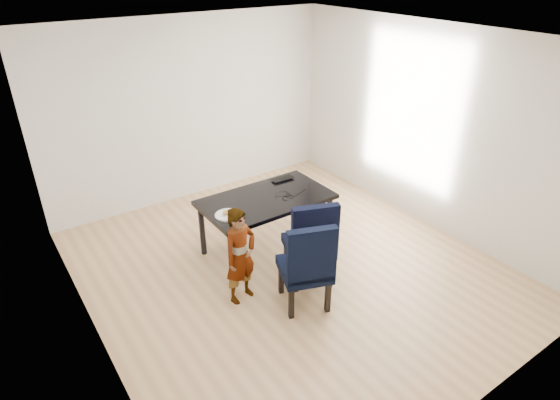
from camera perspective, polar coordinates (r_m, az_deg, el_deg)
floor at (r=5.80m, az=1.14°, el=-8.25°), size 4.50×5.00×0.01m
ceiling at (r=4.73m, az=1.46°, el=19.25°), size 4.50×5.00×0.01m
wall_back at (r=7.17m, az=-10.76°, el=10.69°), size 4.50×0.01×2.70m
wall_front at (r=3.68m, az=25.15°, el=-9.39°), size 4.50×0.01×2.70m
wall_left at (r=4.34m, az=-23.65°, el=-3.16°), size 0.01×5.00×2.70m
wall_right at (r=6.61m, az=17.48°, el=8.42°), size 0.01×5.00×2.70m
dining_table at (r=5.93m, az=-1.66°, el=-2.93°), size 1.60×0.90×0.75m
chair_left at (r=4.98m, az=3.02°, el=-7.54°), size 0.66×0.68×1.06m
chair_right at (r=5.34m, az=3.51°, el=-4.75°), size 0.68×0.69×1.08m
child at (r=5.04m, az=-4.85°, el=-6.78°), size 0.46×0.35×1.12m
plate at (r=5.39m, az=-6.39°, el=-1.83°), size 0.35×0.35×0.02m
sandwich at (r=5.38m, az=-6.36°, el=-1.45°), size 0.15×0.09×0.06m
laptop at (r=6.23m, az=0.13°, el=2.71°), size 0.32×0.21×0.02m
cable_tangle at (r=5.75m, az=1.02°, el=0.29°), size 0.17×0.17×0.01m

